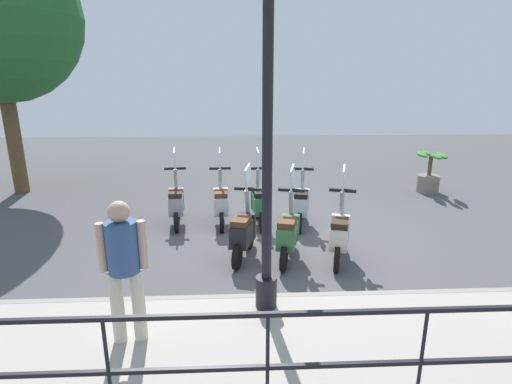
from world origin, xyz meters
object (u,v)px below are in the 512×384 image
object	(u,v)px
pedestrian_distant	(124,262)
scooter_far_0	(301,203)
scooter_near_0	(339,233)
scooter_far_1	(259,202)
scooter_near_2	(243,231)
lamp_post_near	(267,143)
scooter_far_3	(176,202)
scooter_far_2	(221,202)
potted_palm	(429,176)
scooter_near_1	(288,233)

from	to	relation	value
pedestrian_distant	scooter_far_0	world-z (taller)	pedestrian_distant
scooter_near_0	scooter_far_0	world-z (taller)	same
scooter_far_1	scooter_near_2	bearing A→B (deg)	163.45
lamp_post_near	scooter_far_1	world-z (taller)	lamp_post_near
scooter_far_3	scooter_far_2	bearing A→B (deg)	-98.32
pedestrian_distant	scooter_far_1	distance (m)	4.26
lamp_post_near	scooter_near_2	bearing A→B (deg)	8.39
pedestrian_distant	scooter_near_2	world-z (taller)	pedestrian_distant
lamp_post_near	scooter_far_0	size ratio (longest dim) A/B	3.00
potted_palm	scooter_far_1	size ratio (longest dim) A/B	0.69
lamp_post_near	scooter_far_0	world-z (taller)	lamp_post_near
potted_palm	scooter_near_1	world-z (taller)	scooter_near_1
scooter_far_1	scooter_far_3	distance (m)	1.69
lamp_post_near	potted_palm	xyz separation A→B (m)	(5.54, -4.68, -1.77)
lamp_post_near	scooter_far_3	xyz separation A→B (m)	(3.36, 1.59, -1.73)
potted_palm	scooter_near_2	bearing A→B (deg)	127.69
pedestrian_distant	potted_palm	world-z (taller)	pedestrian_distant
scooter_near_0	scooter_near_1	distance (m)	0.84
lamp_post_near	scooter_near_1	distance (m)	2.42
scooter_near_0	pedestrian_distant	bearing A→B (deg)	144.53
scooter_near_1	scooter_near_0	bearing A→B (deg)	-78.19
scooter_far_0	scooter_far_2	distance (m)	1.63
scooter_far_2	potted_palm	bearing A→B (deg)	-70.64
scooter_near_2	potted_palm	bearing A→B (deg)	-36.81
scooter_far_1	potted_palm	bearing A→B (deg)	-67.90
scooter_near_1	scooter_far_0	bearing A→B (deg)	-0.71
pedestrian_distant	scooter_near_1	distance (m)	3.04
scooter_near_2	scooter_far_2	world-z (taller)	same
lamp_post_near	scooter_far_2	world-z (taller)	lamp_post_near
scooter_near_1	scooter_near_2	size ratio (longest dim) A/B	1.00
lamp_post_near	scooter_near_0	bearing A→B (deg)	-39.93
lamp_post_near	scooter_near_0	size ratio (longest dim) A/B	3.00
potted_palm	scooter_near_1	distance (m)	5.75
scooter_far_2	scooter_far_0	bearing A→B (deg)	-97.54
scooter_near_2	pedestrian_distant	bearing A→B (deg)	166.74
pedestrian_distant	scooter_far_0	size ratio (longest dim) A/B	1.03
scooter_far_1	scooter_far_3	world-z (taller)	same
potted_palm	scooter_near_0	size ratio (longest dim) A/B	0.69
scooter_near_2	scooter_far_2	bearing A→B (deg)	30.51
scooter_far_0	scooter_far_1	size ratio (longest dim) A/B	1.00
scooter_near_0	scooter_far_1	bearing A→B (deg)	52.20
scooter_near_0	scooter_far_0	distance (m)	1.68
lamp_post_near	scooter_far_0	xyz separation A→B (m)	(3.20, -0.94, -1.73)
potted_palm	scooter_near_1	xyz separation A→B (m)	(-3.92, 4.21, 0.04)
scooter_near_0	scooter_far_1	world-z (taller)	same
scooter_far_3	lamp_post_near	bearing A→B (deg)	-160.76
lamp_post_near	scooter_near_0	world-z (taller)	lamp_post_near
lamp_post_near	scooter_near_1	bearing A→B (deg)	-16.32
scooter_near_0	scooter_far_3	bearing A→B (deg)	75.40
scooter_far_2	pedestrian_distant	bearing A→B (deg)	164.83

